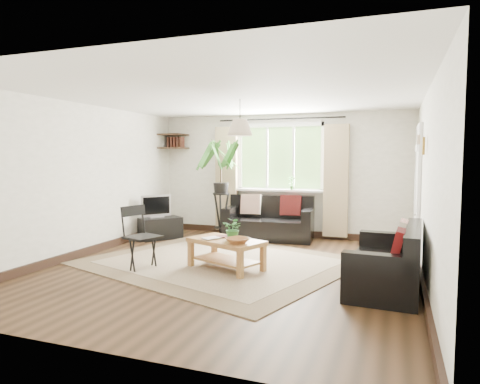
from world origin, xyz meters
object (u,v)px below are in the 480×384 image
(coffee_table, at_px, (226,254))
(sofa_back, at_px, (269,219))
(palm_stand, at_px, (221,189))
(folding_chair, at_px, (143,238))
(tv_stand, at_px, (160,228))
(sofa_right, at_px, (385,258))

(coffee_table, bearing_deg, sofa_back, 91.53)
(palm_stand, xyz_separation_m, folding_chair, (-0.13, -2.50, -0.51))
(palm_stand, bearing_deg, folding_chair, -93.09)
(sofa_back, xyz_separation_m, folding_chair, (-1.02, -2.73, 0.05))
(sofa_back, height_order, palm_stand, palm_stand)
(tv_stand, distance_m, folding_chair, 2.27)
(palm_stand, bearing_deg, tv_stand, -157.40)
(sofa_back, bearing_deg, coffee_table, -93.91)
(coffee_table, height_order, tv_stand, coffee_table)
(coffee_table, xyz_separation_m, folding_chair, (-1.08, -0.39, 0.23))
(sofa_back, relative_size, tv_stand, 2.17)
(folding_chair, bearing_deg, coffee_table, -51.54)
(folding_chair, bearing_deg, palm_stand, 15.47)
(folding_chair, bearing_deg, sofa_right, -67.05)
(folding_chair, bearing_deg, sofa_back, -1.96)
(tv_stand, bearing_deg, folding_chair, -117.87)
(sofa_right, bearing_deg, sofa_back, -135.62)
(sofa_back, distance_m, palm_stand, 1.07)
(sofa_right, distance_m, tv_stand, 4.50)
(tv_stand, distance_m, palm_stand, 1.38)
(sofa_back, relative_size, palm_stand, 0.87)
(tv_stand, relative_size, palm_stand, 0.40)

